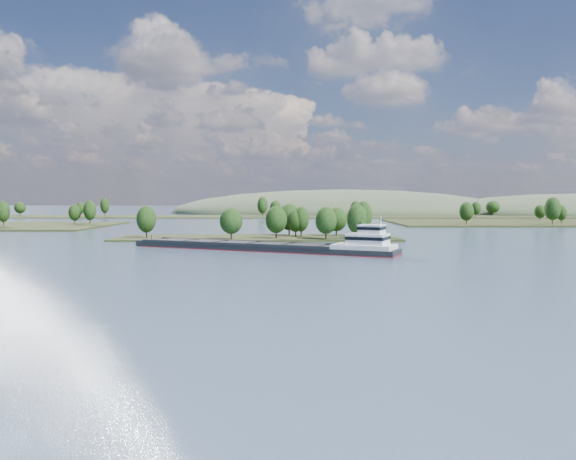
{
  "coord_description": "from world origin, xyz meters",
  "views": [
    {
      "loc": [
        11.71,
        -19.99,
        14.78
      ],
      "look_at": [
        11.16,
        130.0,
        6.0
      ],
      "focal_mm": 35.0,
      "sensor_mm": 36.0,
      "label": 1
    }
  ],
  "objects": [
    {
      "name": "ground",
      "position": [
        0.0,
        120.0,
        0.0
      ],
      "size": [
        1800.0,
        1800.0,
        0.0
      ],
      "primitive_type": "plane",
      "color": "#3B4F66",
      "rests_on": "ground"
    },
    {
      "name": "hill_east",
      "position": [
        260.0,
        470.0,
        0.0
      ],
      "size": [
        260.0,
        140.0,
        36.0
      ],
      "primitive_type": "ellipsoid",
      "color": "#3E4C34",
      "rests_on": "ground"
    },
    {
      "name": "cargo_barge",
      "position": [
        8.02,
        133.81,
        1.35
      ],
      "size": [
        75.71,
        41.24,
        10.68
      ],
      "color": "black",
      "rests_on": "ground"
    },
    {
      "name": "tree_island",
      "position": [
        7.29,
        178.89,
        4.07
      ],
      "size": [
        100.0,
        30.0,
        14.0
      ],
      "color": "black",
      "rests_on": "ground"
    },
    {
      "name": "hill_west",
      "position": [
        60.0,
        500.0,
        0.0
      ],
      "size": [
        320.0,
        160.0,
        44.0
      ],
      "primitive_type": "ellipsoid",
      "color": "#3E4C34",
      "rests_on": "ground"
    },
    {
      "name": "back_shoreline",
      "position": [
        6.95,
        399.81,
        0.65
      ],
      "size": [
        900.0,
        60.0,
        15.87
      ],
      "color": "black",
      "rests_on": "ground"
    }
  ]
}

